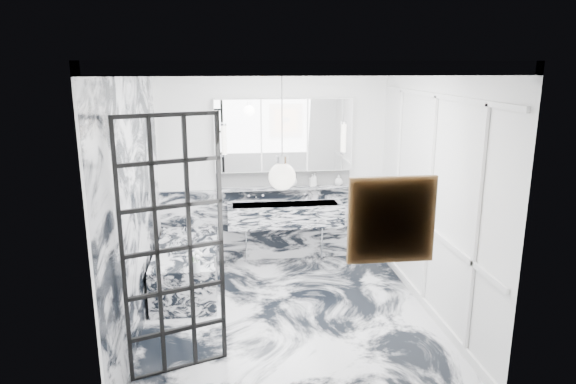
{
  "coord_description": "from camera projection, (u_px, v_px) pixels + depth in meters",
  "views": [
    {
      "loc": [
        -0.63,
        -5.26,
        2.79
      ],
      "look_at": [
        0.06,
        0.5,
        1.32
      ],
      "focal_mm": 32.0,
      "sensor_mm": 36.0,
      "label": 1
    }
  ],
  "objects": [
    {
      "name": "face_pot",
      "position": [
        292.0,
        181.0,
        7.21
      ],
      "size": [
        0.16,
        0.16,
        0.16
      ],
      "primitive_type": "sphere",
      "color": "white",
      "rests_on": "ledge"
    },
    {
      "name": "pendant_light",
      "position": [
        282.0,
        177.0,
        4.1
      ],
      "size": [
        0.22,
        0.22,
        0.22
      ],
      "primitive_type": "sphere",
      "color": "white",
      "rests_on": "ceiling"
    },
    {
      "name": "floor",
      "position": [
        288.0,
        315.0,
        5.82
      ],
      "size": [
        3.6,
        3.6,
        0.0
      ],
      "primitive_type": "plane",
      "color": "silver",
      "rests_on": "ground"
    },
    {
      "name": "sconce_right",
      "position": [
        344.0,
        138.0,
        7.07
      ],
      "size": [
        0.07,
        0.07,
        0.4
      ],
      "primitive_type": "cylinder",
      "color": "white",
      "rests_on": "mirror_cabinet"
    },
    {
      "name": "mirror_cabinet",
      "position": [
        284.0,
        135.0,
        7.05
      ],
      "size": [
        1.9,
        0.16,
        1.0
      ],
      "primitive_type": "cube",
      "color": "white",
      "rests_on": "wall_back"
    },
    {
      "name": "flower_vase",
      "position": [
        196.0,
        267.0,
        5.63
      ],
      "size": [
        0.08,
        0.08,
        0.12
      ],
      "primitive_type": "cylinder",
      "color": "silver",
      "rests_on": "bathtub"
    },
    {
      "name": "ceiling",
      "position": [
        288.0,
        61.0,
        5.14
      ],
      "size": [
        3.6,
        3.6,
        0.0
      ],
      "primitive_type": "plane",
      "rotation": [
        3.14,
        0.0,
        0.0
      ],
      "color": "white",
      "rests_on": "wall_back"
    },
    {
      "name": "marble_clad_left",
      "position": [
        136.0,
        207.0,
        5.31
      ],
      "size": [
        0.02,
        3.56,
        2.68
      ],
      "primitive_type": "cube",
      "color": "silver",
      "rests_on": "floor"
    },
    {
      "name": "panel_molding",
      "position": [
        429.0,
        201.0,
        5.69
      ],
      "size": [
        0.03,
        3.4,
        2.3
      ],
      "primitive_type": "cube",
      "color": "white",
      "rests_on": "floor"
    },
    {
      "name": "soap_bottle_a",
      "position": [
        314.0,
        180.0,
        7.25
      ],
      "size": [
        0.09,
        0.09,
        0.19
      ],
      "primitive_type": "imported",
      "rotation": [
        0.0,
        0.0,
        0.41
      ],
      "color": "#8C5919",
      "rests_on": "ledge"
    },
    {
      "name": "ledge",
      "position": [
        284.0,
        188.0,
        7.23
      ],
      "size": [
        1.9,
        0.14,
        0.04
      ],
      "primitive_type": "cube",
      "color": "silver",
      "rests_on": "wall_back"
    },
    {
      "name": "wall_left",
      "position": [
        134.0,
        201.0,
        5.3
      ],
      "size": [
        0.0,
        3.6,
        3.6
      ],
      "primitive_type": "plane",
      "rotation": [
        1.57,
        0.0,
        1.57
      ],
      "color": "white",
      "rests_on": "floor"
    },
    {
      "name": "bathtub",
      "position": [
        187.0,
        267.0,
        6.48
      ],
      "size": [
        0.75,
        1.65,
        0.55
      ],
      "primitive_type": "cube",
      "color": "silver",
      "rests_on": "floor"
    },
    {
      "name": "wall_back",
      "position": [
        273.0,
        164.0,
        7.21
      ],
      "size": [
        3.6,
        0.0,
        3.6
      ],
      "primitive_type": "plane",
      "rotation": [
        1.57,
        0.0,
        0.0
      ],
      "color": "white",
      "rests_on": "floor"
    },
    {
      "name": "trough_sink",
      "position": [
        285.0,
        214.0,
        7.16
      ],
      "size": [
        1.6,
        0.45,
        0.3
      ],
      "primitive_type": "cube",
      "color": "silver",
      "rests_on": "wall_back"
    },
    {
      "name": "amber_bottle",
      "position": [
        290.0,
        183.0,
        7.22
      ],
      "size": [
        0.04,
        0.04,
        0.1
      ],
      "primitive_type": "cylinder",
      "color": "#8C5919",
      "rests_on": "ledge"
    },
    {
      "name": "soap_bottle_b",
      "position": [
        312.0,
        180.0,
        7.24
      ],
      "size": [
        0.09,
        0.09,
        0.17
      ],
      "primitive_type": "imported",
      "rotation": [
        0.0,
        0.0,
        0.19
      ],
      "color": "#4C4C51",
      "rests_on": "ledge"
    },
    {
      "name": "marble_clad_back",
      "position": [
        273.0,
        224.0,
        7.4
      ],
      "size": [
        3.18,
        0.05,
        1.05
      ],
      "primitive_type": "cube",
      "color": "silver",
      "rests_on": "floor"
    },
    {
      "name": "artwork",
      "position": [
        392.0,
        220.0,
        3.79
      ],
      "size": [
        0.56,
        0.05,
        0.56
      ],
      "primitive_type": "cube",
      "color": "orange",
      "rests_on": "wall_front"
    },
    {
      "name": "sconce_left",
      "position": [
        224.0,
        140.0,
        6.88
      ],
      "size": [
        0.07,
        0.07,
        0.4
      ],
      "primitive_type": "cylinder",
      "color": "white",
      "rests_on": "mirror_cabinet"
    },
    {
      "name": "wall_front",
      "position": [
        317.0,
        258.0,
        3.75
      ],
      "size": [
        3.6,
        0.0,
        3.6
      ],
      "primitive_type": "plane",
      "rotation": [
        -1.57,
        0.0,
        0.0
      ],
      "color": "white",
      "rests_on": "floor"
    },
    {
      "name": "soap_bottle_c",
      "position": [
        339.0,
        180.0,
        7.29
      ],
      "size": [
        0.12,
        0.12,
        0.15
      ],
      "primitive_type": "imported",
      "rotation": [
        0.0,
        0.0,
        0.02
      ],
      "color": "silver",
      "rests_on": "ledge"
    },
    {
      "name": "subway_tile",
      "position": [
        284.0,
        178.0,
        7.26
      ],
      "size": [
        1.9,
        0.03,
        0.23
      ],
      "primitive_type": "cube",
      "color": "white",
      "rests_on": "wall_back"
    },
    {
      "name": "wall_right",
      "position": [
        432.0,
        192.0,
        5.66
      ],
      "size": [
        0.0,
        3.6,
        3.6
      ],
      "primitive_type": "plane",
      "rotation": [
        1.57,
        0.0,
        -1.57
      ],
      "color": "white",
      "rests_on": "floor"
    },
    {
      "name": "crittall_door",
      "position": [
        174.0,
        249.0,
        4.53
      ],
      "size": [
        0.84,
        0.33,
        2.37
      ],
      "primitive_type": null,
      "rotation": [
        0.0,
        0.0,
        0.34
      ],
      "color": "black",
      "rests_on": "floor"
    }
  ]
}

